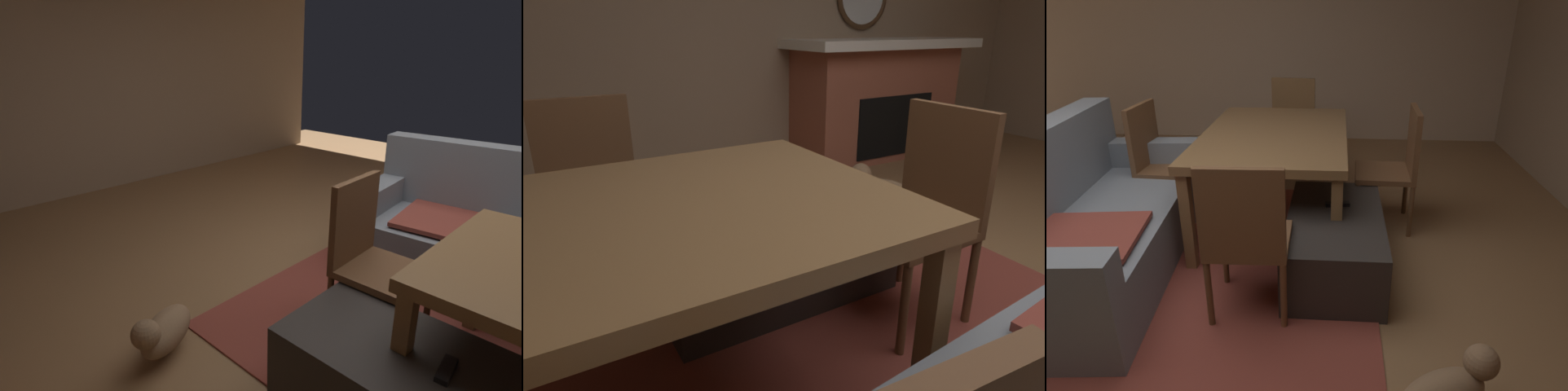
% 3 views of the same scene
% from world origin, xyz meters
% --- Properties ---
extents(floor, '(8.84, 8.84, 0.00)m').
position_xyz_m(floor, '(0.00, 0.00, 0.00)').
color(floor, olive).
extents(wall_right_window_side, '(0.12, 6.60, 2.65)m').
position_xyz_m(wall_right_window_side, '(3.68, 0.00, 1.32)').
color(wall_right_window_side, '#C4AA91').
rests_on(wall_right_window_side, ground).
extents(area_rug, '(2.60, 2.00, 0.01)m').
position_xyz_m(area_rug, '(0.56, -0.30, 0.01)').
color(area_rug, brown).
rests_on(area_rug, ground).
extents(couch, '(2.02, 1.03, 0.95)m').
position_xyz_m(couch, '(0.47, 0.51, 0.33)').
color(couch, slate).
rests_on(couch, ground).
extents(ottoman_coffee_table, '(1.09, 0.61, 0.40)m').
position_xyz_m(ottoman_coffee_table, '(0.56, -1.04, 0.20)').
color(ottoman_coffee_table, '#2D2826').
rests_on(ottoman_coffee_table, ground).
extents(tv_remote, '(0.07, 0.17, 0.02)m').
position_xyz_m(tv_remote, '(0.70, -1.06, 0.41)').
color(tv_remote, black).
rests_on(tv_remote, ottoman_coffee_table).
extents(dining_table, '(1.61, 1.07, 0.74)m').
position_xyz_m(dining_table, '(1.25, -0.57, 0.67)').
color(dining_table, brown).
rests_on(dining_table, ground).
extents(dining_chair_north, '(0.47, 0.47, 0.93)m').
position_xyz_m(dining_chair_north, '(1.26, 0.35, 0.52)').
color(dining_chair_north, brown).
rests_on(dining_chair_north, ground).
extents(dining_chair_south, '(0.45, 0.45, 0.93)m').
position_xyz_m(dining_chair_south, '(1.25, -1.50, 0.52)').
color(dining_chair_south, brown).
rests_on(dining_chair_south, ground).
extents(dining_chair_east, '(0.47, 0.47, 0.93)m').
position_xyz_m(dining_chair_east, '(2.45, -0.58, 0.52)').
color(dining_chair_east, brown).
rests_on(dining_chair_east, ground).
extents(dining_chair_west, '(0.45, 0.45, 0.93)m').
position_xyz_m(dining_chair_west, '(0.06, -0.58, 0.52)').
color(dining_chair_west, brown).
rests_on(dining_chair_west, ground).
extents(potted_plant, '(0.29, 0.29, 0.45)m').
position_xyz_m(potted_plant, '(2.29, 1.63, 0.24)').
color(potted_plant, beige).
rests_on(potted_plant, ground).
extents(small_dog, '(0.37, 0.47, 0.28)m').
position_xyz_m(small_dog, '(-0.58, -1.53, 0.17)').
color(small_dog, '#8C6B4C').
rests_on(small_dog, ground).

